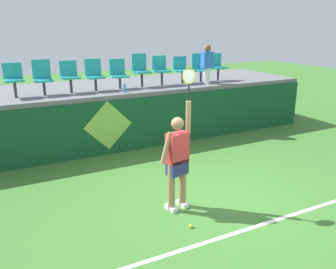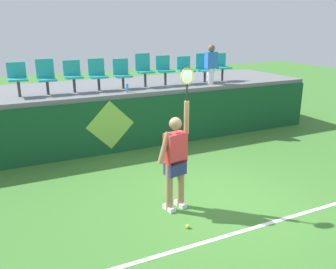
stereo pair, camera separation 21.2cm
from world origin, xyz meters
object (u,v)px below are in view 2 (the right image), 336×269
stadium_chair_5 (144,68)px  stadium_chair_7 (185,68)px  water_bottle (127,88)px  stadium_chair_1 (46,76)px  stadium_chair_3 (98,73)px  stadium_chair_2 (73,74)px  tennis_player (175,158)px  spectator_0 (211,63)px  tennis_ball (188,226)px  stadium_chair_9 (221,65)px  stadium_chair_4 (122,73)px  stadium_chair_8 (204,67)px  stadium_chair_0 (17,77)px  stadium_chair_6 (164,68)px

stadium_chair_5 → stadium_chair_7: size_ratio=1.16×
water_bottle → stadium_chair_1: 2.05m
stadium_chair_3 → stadium_chair_5: stadium_chair_5 is taller
stadium_chair_3 → stadium_chair_2: bearing=-179.5°
tennis_player → spectator_0: bearing=51.0°
tennis_ball → stadium_chair_7: size_ratio=0.08×
water_bottle → tennis_player: bearing=-96.1°
tennis_player → water_bottle: size_ratio=11.11×
tennis_ball → stadium_chair_9: bearing=52.0°
stadium_chair_1 → stadium_chair_9: (5.25, -0.01, 0.01)m
stadium_chair_4 → stadium_chair_8: (2.61, 0.00, 0.03)m
stadium_chair_0 → stadium_chair_7: 4.64m
water_bottle → stadium_chair_0: (-2.58, 0.65, 0.36)m
stadium_chair_2 → stadium_chair_6: (2.61, 0.00, 0.02)m
stadium_chair_0 → stadium_chair_4: bearing=0.2°
tennis_ball → stadium_chair_0: stadium_chair_0 is taller
water_bottle → stadium_chair_0: 2.68m
stadium_chair_4 → spectator_0: spectator_0 is taller
stadium_chair_4 → stadium_chair_1: bearing=179.9°
water_bottle → spectator_0: spectator_0 is taller
stadium_chair_5 → tennis_player: bearing=-104.9°
stadium_chair_6 → stadium_chair_4: bearing=179.8°
tennis_player → stadium_chair_7: tennis_player is taller
stadium_chair_5 → spectator_0: (1.96, -0.41, 0.09)m
tennis_player → stadium_chair_0: size_ratio=3.09×
water_bottle → stadium_chair_9: size_ratio=0.27×
stadium_chair_5 → stadium_chair_7: (1.31, -0.01, -0.06)m
water_bottle → tennis_ball: bearing=-96.7°
tennis_player → water_bottle: bearing=83.9°
stadium_chair_7 → stadium_chair_9: 1.28m
stadium_chair_0 → stadium_chair_3: 1.99m
stadium_chair_4 → stadium_chair_8: 2.61m
stadium_chair_3 → spectator_0: size_ratio=0.73×
tennis_player → stadium_chair_0: 4.85m
stadium_chair_2 → stadium_chair_9: size_ratio=0.97×
spectator_0 → stadium_chair_9: bearing=32.1°
tennis_player → stadium_chair_0: bearing=117.6°
stadium_chair_5 → stadium_chair_8: stadium_chair_5 is taller
spectator_0 → stadium_chair_1: bearing=174.9°
tennis_player → stadium_chair_2: 4.41m
tennis_ball → stadium_chair_1: stadium_chair_1 is taller
stadium_chair_6 → stadium_chair_9: bearing=0.0°
water_bottle → stadium_chair_6: bearing=25.4°
stadium_chair_3 → spectator_0: (3.29, -0.41, 0.15)m
tennis_ball → stadium_chair_6: (1.87, 4.91, 1.96)m
stadium_chair_0 → stadium_chair_7: size_ratio=1.04×
stadium_chair_4 → water_bottle: bearing=-97.5°
stadium_chair_7 → water_bottle: bearing=-162.5°
stadium_chair_3 → spectator_0: spectator_0 is taller
stadium_chair_4 → spectator_0: bearing=-8.8°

